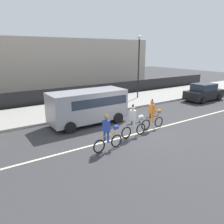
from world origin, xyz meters
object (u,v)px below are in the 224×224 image
object	(u,v)px
parade_cyclist_cobalt	(108,134)
parade_cyclist_orange	(153,115)
parked_car_black	(204,92)
street_lamp_post	(139,58)
parade_cyclist_zebra	(134,122)
parked_van_grey	(89,105)
pedestrian_onlooker	(94,99)

from	to	relation	value
parade_cyclist_cobalt	parade_cyclist_orange	distance (m)	4.04
parade_cyclist_cobalt	parked_car_black	world-z (taller)	parade_cyclist_cobalt
parked_car_black	street_lamp_post	xyz separation A→B (m)	(-4.86, 4.01, 3.21)
parade_cyclist_zebra	parked_car_black	size ratio (longest dim) A/B	0.47
parade_cyclist_zebra	parked_car_black	bearing A→B (deg)	16.73
parade_cyclist_cobalt	parked_van_grey	world-z (taller)	parked_van_grey
parade_cyclist_cobalt	pedestrian_onlooker	bearing A→B (deg)	66.17
parade_cyclist_cobalt	parked_van_grey	distance (m)	4.27
parade_cyclist_orange	parked_car_black	bearing A→B (deg)	17.63
parade_cyclist_zebra	parade_cyclist_orange	distance (m)	1.81
parade_cyclist_orange	parked_car_black	distance (m)	10.11
parade_cyclist_orange	street_lamp_post	xyz separation A→B (m)	(4.77, 7.07, 3.15)
parade_cyclist_orange	pedestrian_onlooker	xyz separation A→B (m)	(-1.14, 5.25, 0.17)
parked_car_black	street_lamp_post	bearing A→B (deg)	140.48
parade_cyclist_cobalt	street_lamp_post	distance (m)	12.28
parade_cyclist_zebra	parade_cyclist_orange	size ratio (longest dim) A/B	1.00
parked_car_black	pedestrian_onlooker	world-z (taller)	pedestrian_onlooker
parked_van_grey	pedestrian_onlooker	xyz separation A→B (m)	(1.65, 2.19, -0.27)
parade_cyclist_orange	street_lamp_post	distance (m)	9.09
parade_cyclist_zebra	parade_cyclist_cobalt	bearing A→B (deg)	-162.72
parade_cyclist_orange	parked_van_grey	world-z (taller)	parked_van_grey
parked_car_black	parade_cyclist_cobalt	bearing A→B (deg)	-163.19
parade_cyclist_orange	street_lamp_post	size ratio (longest dim) A/B	0.33
parked_car_black	parked_van_grey	bearing A→B (deg)	-179.99
street_lamp_post	pedestrian_onlooker	bearing A→B (deg)	-162.85
street_lamp_post	pedestrian_onlooker	world-z (taller)	street_lamp_post
parade_cyclist_cobalt	parade_cyclist_orange	bearing A→B (deg)	14.76
parade_cyclist_cobalt	parade_cyclist_zebra	size ratio (longest dim) A/B	1.00
parked_van_grey	street_lamp_post	bearing A→B (deg)	27.98
parade_cyclist_zebra	parked_car_black	xyz separation A→B (m)	(11.40, 3.43, -0.06)
parade_cyclist_cobalt	parked_car_black	bearing A→B (deg)	16.81
parade_cyclist_cobalt	parade_cyclist_zebra	xyz separation A→B (m)	(2.14, 0.67, 0.00)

